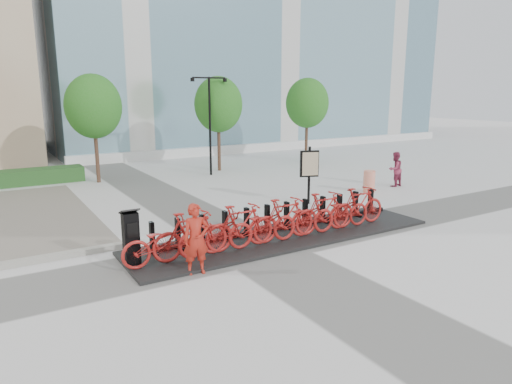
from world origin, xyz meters
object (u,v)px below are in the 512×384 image
pedestrian (395,169)px  map_sign (309,166)px  bike_0 (164,242)px  construction_barrel (369,181)px  worker_red (196,239)px  kiosk (131,237)px

pedestrian → map_sign: (-5.44, -0.63, 0.68)m
bike_0 → construction_barrel: size_ratio=2.24×
bike_0 → pedestrian: size_ratio=1.34×
bike_0 → pedestrian: bearing=-72.4°
worker_red → pedestrian: worker_red is taller
pedestrian → construction_barrel: 2.00m
worker_red → bike_0: bearing=132.0°
bike_0 → worker_red: bearing=-147.9°
kiosk → bike_0: bearing=-29.3°
construction_barrel → map_sign: 3.65m
kiosk → worker_red: worker_red is taller
bike_0 → construction_barrel: (10.58, 3.63, -0.16)m
bike_0 → worker_red: size_ratio=1.24×
worker_red → map_sign: bearing=42.2°
bike_0 → kiosk: kiosk is taller
worker_red → construction_barrel: 11.02m
construction_barrel → pedestrian: bearing=10.0°
worker_red → pedestrian: 12.93m
kiosk → pedestrian: 13.69m
bike_0 → worker_red: worker_red is taller
pedestrian → map_sign: bearing=0.1°
worker_red → construction_barrel: (10.07, 4.44, -0.38)m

